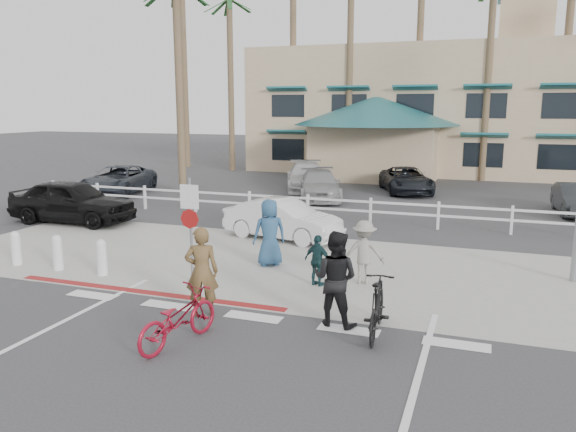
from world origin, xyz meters
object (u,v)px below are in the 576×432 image
at_px(sign_post, 191,225).
at_px(car_white_sedan, 283,219).
at_px(bike_red, 178,318).
at_px(bike_black, 377,307).
at_px(car_red_compact, 72,201).

relative_size(sign_post, car_white_sedan, 0.73).
relative_size(bike_red, bike_black, 1.02).
height_order(sign_post, bike_black, sign_post).
distance_m(sign_post, bike_black, 5.19).
bearing_deg(sign_post, car_white_sedan, 85.02).
bearing_deg(car_white_sedan, car_red_compact, 103.74).
bearing_deg(bike_black, car_white_sedan, -61.09).
distance_m(bike_black, car_white_sedan, 8.10).
bearing_deg(sign_post, bike_black, -18.80).
height_order(bike_black, car_red_compact, car_red_compact).
xyz_separation_m(sign_post, car_white_sedan, (0.45, 5.15, -0.80)).
distance_m(car_white_sedan, car_red_compact, 8.27).
distance_m(sign_post, car_white_sedan, 5.23).
relative_size(sign_post, car_red_compact, 0.61).
xyz_separation_m(bike_black, car_white_sedan, (-4.40, 6.80, 0.09)).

